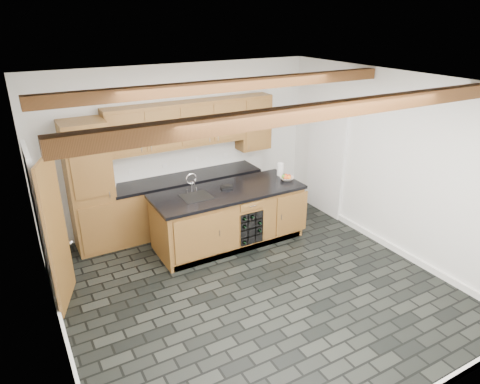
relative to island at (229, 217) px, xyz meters
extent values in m
plane|color=black|center=(-0.31, -1.28, -0.47)|extent=(5.00, 5.00, 0.00)
plane|color=white|center=(-0.31, 1.22, 0.93)|extent=(5.00, 0.00, 5.00)
plane|color=white|center=(-2.81, -1.28, 0.93)|extent=(0.00, 5.00, 5.00)
plane|color=white|center=(2.19, -1.28, 0.93)|extent=(0.00, 5.00, 5.00)
plane|color=white|center=(-0.31, -1.28, 2.33)|extent=(5.00, 5.00, 0.00)
cube|color=#5A3117|center=(-0.31, -2.48, 2.23)|extent=(4.90, 0.15, 0.15)
cube|color=#5A3117|center=(-0.31, -0.68, 2.23)|extent=(4.90, 0.15, 0.15)
cube|color=white|center=(-2.79, -1.28, -0.42)|extent=(0.04, 5.00, 0.10)
cube|color=white|center=(2.17, -1.28, -0.42)|extent=(0.04, 5.00, 0.10)
cube|color=white|center=(-2.78, 0.02, 0.55)|extent=(0.06, 0.94, 2.04)
cube|color=brown|center=(-2.63, -0.33, 0.53)|extent=(0.31, 0.77, 2.00)
cube|color=white|center=(2.16, 0.22, 0.55)|extent=(0.06, 0.98, 2.04)
cube|color=black|center=(2.19, 0.22, 0.53)|extent=(0.02, 0.86, 1.96)
cube|color=brown|center=(-1.96, 0.92, 0.58)|extent=(0.65, 0.60, 2.10)
cube|color=brown|center=(-0.33, 0.92, -0.03)|extent=(2.60, 0.60, 0.88)
cube|color=black|center=(-0.33, 0.92, 0.44)|extent=(2.64, 0.62, 0.05)
cube|color=white|center=(-0.33, 1.21, 0.72)|extent=(2.60, 0.02, 0.52)
cube|color=brown|center=(-0.43, 1.04, 1.36)|extent=(2.40, 0.35, 0.75)
cube|color=brown|center=(1.07, 1.04, 1.23)|extent=(0.60, 0.35, 1.00)
cube|color=brown|center=(-0.01, 0.02, -0.03)|extent=(2.40, 0.90, 0.88)
cube|color=black|center=(-0.01, 0.02, 0.44)|extent=(2.46, 0.96, 0.05)
cube|color=brown|center=(-0.73, -0.45, 0.01)|extent=(0.80, 0.02, 0.70)
cube|color=brown|center=(0.94, -0.45, 0.01)|extent=(0.60, 0.02, 0.70)
cube|color=black|center=(0.17, -0.29, -0.07)|extent=(0.42, 0.30, 0.56)
cylinder|color=black|center=(0.31, -0.33, 0.00)|extent=(0.07, 0.26, 0.07)
cylinder|color=black|center=(0.31, -0.33, -0.14)|extent=(0.07, 0.26, 0.07)
cylinder|color=black|center=(0.03, -0.33, 0.14)|extent=(0.07, 0.26, 0.07)
cylinder|color=black|center=(0.03, -0.33, 0.00)|extent=(0.07, 0.26, 0.07)
cylinder|color=black|center=(0.03, -0.33, -0.28)|extent=(0.07, 0.26, 0.07)
cylinder|color=black|center=(0.17, -0.33, 0.14)|extent=(0.07, 0.26, 0.07)
cube|color=black|center=(-0.56, 0.02, 0.46)|extent=(0.45, 0.40, 0.02)
cylinder|color=silver|center=(-0.56, 0.20, 0.56)|extent=(0.02, 0.02, 0.20)
torus|color=silver|center=(-0.56, 0.20, 0.70)|extent=(0.18, 0.02, 0.18)
cylinder|color=silver|center=(-0.64, 0.20, 0.50)|extent=(0.02, 0.02, 0.08)
cylinder|color=silver|center=(-0.48, 0.20, 0.50)|extent=(0.02, 0.02, 0.08)
cube|color=black|center=(0.01, 0.10, 0.49)|extent=(0.20, 0.14, 0.04)
cylinder|color=black|center=(0.01, 0.10, 0.51)|extent=(0.12, 0.12, 0.02)
imported|color=beige|center=(1.07, -0.08, 0.49)|extent=(0.30, 0.30, 0.06)
sphere|color=#B32A17|center=(1.12, -0.08, 0.53)|extent=(0.07, 0.07, 0.07)
sphere|color=#FB4D16|center=(1.09, -0.03, 0.53)|extent=(0.07, 0.07, 0.07)
sphere|color=#4C8C26|center=(1.03, -0.05, 0.53)|extent=(0.07, 0.07, 0.07)
sphere|color=#D14C1F|center=(1.03, -0.10, 0.53)|extent=(0.07, 0.07, 0.07)
sphere|color=orange|center=(1.09, -0.12, 0.53)|extent=(0.07, 0.07, 0.07)
cylinder|color=white|center=(1.11, 0.18, 0.57)|extent=(0.12, 0.12, 0.22)
imported|color=white|center=(-1.61, 0.93, 0.52)|extent=(0.14, 0.14, 0.10)
camera|label=1|loc=(-2.94, -5.60, 3.09)|focal=32.00mm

